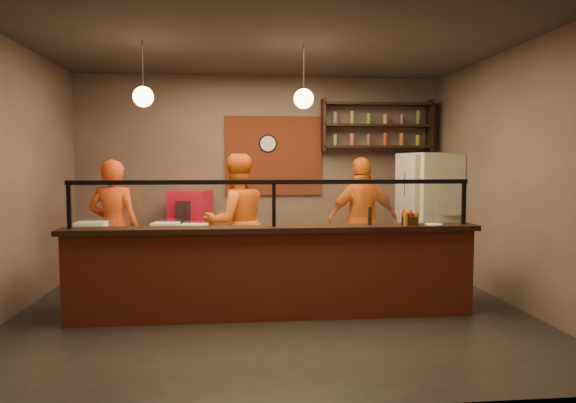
{
  "coord_description": "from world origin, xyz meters",
  "views": [
    {
      "loc": [
        -0.41,
        -6.03,
        1.76
      ],
      "look_at": [
        0.22,
        0.3,
        1.3
      ],
      "focal_mm": 32.0,
      "sensor_mm": 36.0,
      "label": 1
    }
  ],
  "objects": [
    {
      "name": "floor",
      "position": [
        0.0,
        0.0,
        0.0
      ],
      "size": [
        6.0,
        6.0,
        0.0
      ],
      "primitive_type": "plane",
      "color": "black",
      "rests_on": "ground"
    },
    {
      "name": "ceiling",
      "position": [
        0.0,
        0.0,
        3.2
      ],
      "size": [
        6.0,
        6.0,
        0.0
      ],
      "primitive_type": "plane",
      "rotation": [
        3.14,
        0.0,
        0.0
      ],
      "color": "#3B322D",
      "rests_on": "wall_back"
    },
    {
      "name": "wall_back",
      "position": [
        0.0,
        2.5,
        1.6
      ],
      "size": [
        6.0,
        0.0,
        6.0
      ],
      "primitive_type": "plane",
      "rotation": [
        1.57,
        0.0,
        0.0
      ],
      "color": "#685A4C",
      "rests_on": "floor"
    },
    {
      "name": "wall_left",
      "position": [
        -3.0,
        0.0,
        1.6
      ],
      "size": [
        0.0,
        5.0,
        5.0
      ],
      "primitive_type": "plane",
      "rotation": [
        1.57,
        0.0,
        1.57
      ],
      "color": "#685A4C",
      "rests_on": "floor"
    },
    {
      "name": "wall_right",
      "position": [
        3.0,
        0.0,
        1.6
      ],
      "size": [
        0.0,
        5.0,
        5.0
      ],
      "primitive_type": "plane",
      "rotation": [
        1.57,
        0.0,
        -1.57
      ],
      "color": "#685A4C",
      "rests_on": "floor"
    },
    {
      "name": "wall_front",
      "position": [
        0.0,
        -2.5,
        1.6
      ],
      "size": [
        6.0,
        0.0,
        6.0
      ],
      "primitive_type": "plane",
      "rotation": [
        -1.57,
        0.0,
        0.0
      ],
      "color": "#685A4C",
      "rests_on": "floor"
    },
    {
      "name": "brick_patch",
      "position": [
        0.2,
        2.47,
        1.9
      ],
      "size": [
        1.6,
        0.04,
        1.3
      ],
      "primitive_type": "cube",
      "color": "#933A20",
      "rests_on": "wall_back"
    },
    {
      "name": "service_counter",
      "position": [
        0.0,
        -0.3,
        0.5
      ],
      "size": [
        4.6,
        0.25,
        1.0
      ],
      "primitive_type": "cube",
      "color": "#933A20",
      "rests_on": "floor"
    },
    {
      "name": "counter_ledge",
      "position": [
        0.0,
        -0.3,
        1.03
      ],
      "size": [
        4.7,
        0.37,
        0.06
      ],
      "primitive_type": "cube",
      "color": "black",
      "rests_on": "service_counter"
    },
    {
      "name": "worktop_cabinet",
      "position": [
        0.0,
        0.2,
        0.42
      ],
      "size": [
        4.6,
        0.75,
        0.85
      ],
      "primitive_type": "cube",
      "color": "gray",
      "rests_on": "floor"
    },
    {
      "name": "worktop",
      "position": [
        0.0,
        0.2,
        0.88
      ],
      "size": [
        4.6,
        0.75,
        0.05
      ],
      "primitive_type": "cube",
      "color": "silver",
      "rests_on": "worktop_cabinet"
    },
    {
      "name": "sneeze_guard",
      "position": [
        0.0,
        -0.3,
        1.37
      ],
      "size": [
        4.5,
        0.05,
        0.52
      ],
      "color": "white",
      "rests_on": "counter_ledge"
    },
    {
      "name": "wall_shelving",
      "position": [
        1.9,
        2.32,
        2.4
      ],
      "size": [
        1.84,
        0.28,
        0.85
      ],
      "color": "black",
      "rests_on": "wall_back"
    },
    {
      "name": "wall_clock",
      "position": [
        0.1,
        2.46,
        2.1
      ],
      "size": [
        0.3,
        0.04,
        0.3
      ],
      "primitive_type": "cylinder",
      "rotation": [
        1.57,
        0.0,
        0.0
      ],
      "color": "black",
      "rests_on": "wall_back"
    },
    {
      "name": "pendant_left",
      "position": [
        -1.5,
        0.2,
        2.55
      ],
      "size": [
        0.24,
        0.24,
        0.77
      ],
      "color": "black",
      "rests_on": "ceiling"
    },
    {
      "name": "pendant_right",
      "position": [
        0.4,
        0.2,
        2.55
      ],
      "size": [
        0.24,
        0.24,
        0.77
      ],
      "color": "black",
      "rests_on": "ceiling"
    },
    {
      "name": "cook_left",
      "position": [
        -2.05,
        0.96,
        0.91
      ],
      "size": [
        0.72,
        0.53,
        1.82
      ],
      "primitive_type": "imported",
      "rotation": [
        0.0,
        0.0,
        3.0
      ],
      "color": "#C33C12",
      "rests_on": "floor"
    },
    {
      "name": "cook_mid",
      "position": [
        -0.43,
        1.08,
        0.95
      ],
      "size": [
        1.11,
        0.98,
        1.9
      ],
      "primitive_type": "imported",
      "rotation": [
        0.0,
        0.0,
        3.47
      ],
      "color": "#C85512",
      "rests_on": "floor"
    },
    {
      "name": "cook_right",
      "position": [
        1.43,
        1.33,
        0.93
      ],
      "size": [
        1.14,
        0.6,
        1.86
      ],
      "primitive_type": "imported",
      "rotation": [
        0.0,
        0.0,
        3.28
      ],
      "color": "#D45F14",
      "rests_on": "floor"
    },
    {
      "name": "fridge",
      "position": [
        2.6,
        1.72,
        0.97
      ],
      "size": [
        0.98,
        0.94,
        1.93
      ],
      "primitive_type": "cube",
      "rotation": [
        0.0,
        0.0,
        0.28
      ],
      "color": "beige",
      "rests_on": "floor"
    },
    {
      "name": "red_cooler",
      "position": [
        -1.14,
        2.15,
        0.68
      ],
      "size": [
        0.7,
        0.66,
        1.35
      ],
      "primitive_type": "cube",
      "rotation": [
        0.0,
        0.0,
        -0.26
      ],
      "color": "red",
      "rests_on": "floor"
    },
    {
      "name": "pizza_dough",
      "position": [
        -0.38,
        0.23,
        0.91
      ],
      "size": [
        0.67,
        0.67,
        0.01
      ],
      "primitive_type": "cylinder",
      "rotation": [
        0.0,
        0.0,
        -0.21
      ],
      "color": "white",
      "rests_on": "worktop"
    },
    {
      "name": "prep_tub_a",
      "position": [
        -1.28,
        0.24,
        0.98
      ],
      "size": [
        0.34,
        0.28,
        0.15
      ],
      "primitive_type": "cube",
      "rotation": [
        0.0,
        0.0,
        -0.11
      ],
      "color": "silver",
      "rests_on": "worktop"
    },
    {
      "name": "prep_tub_b",
      "position": [
        -2.15,
        0.26,
        0.99
      ],
      "size": [
        0.35,
        0.29,
        0.17
      ],
      "primitive_type": "cube",
      "rotation": [
        0.0,
        0.0,
        0.04
      ],
      "color": "silver",
      "rests_on": "worktop"
    },
    {
      "name": "prep_tub_c",
      "position": [
        -0.92,
        0.09,
        0.98
      ],
      "size": [
        0.33,
        0.28,
        0.15
      ],
      "primitive_type": "cube",
      "rotation": [
        0.0,
        0.0,
        -0.14
      ],
      "color": "silver",
      "rests_on": "worktop"
    },
    {
      "name": "rolling_pin",
      "position": [
        -1.39,
        0.36,
        0.93
      ],
      "size": [
        0.34,
        0.11,
        0.06
      ],
      "primitive_type": "cylinder",
      "rotation": [
        0.0,
        1.57,
        -0.17
      ],
      "color": "gold",
      "rests_on": "worktop"
    },
    {
      "name": "condiment_caddy",
      "position": [
        1.57,
        -0.32,
        1.11
      ],
      "size": [
        0.22,
        0.19,
        0.1
      ],
      "primitive_type": "cube",
      "rotation": [
        0.0,
        0.0,
        -0.35
      ],
      "color": "black",
      "rests_on": "counter_ledge"
    },
    {
      "name": "pepper_mill",
      "position": [
        1.11,
        -0.28,
        1.16
      ],
      "size": [
        0.06,
        0.06,
        0.21
      ],
      "primitive_type": "cylinder",
      "rotation": [
        0.0,
        0.0,
        0.42
      ],
      "color": "black",
      "rests_on": "counter_ledge"
    },
    {
      "name": "small_plate",
      "position": [
        1.84,
        -0.36,
        1.07
      ],
      "size": [
        0.26,
        0.26,
        0.01
      ],
      "primitive_type": "cylinder",
      "rotation": [
        0.0,
        0.0,
        0.42
      ],
      "color": "silver",
      "rests_on": "counter_ledge"
    }
  ]
}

